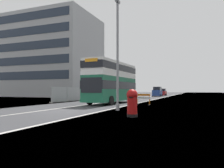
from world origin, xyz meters
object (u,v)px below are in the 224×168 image
(red_pillar_postbox, at_px, (132,102))
(roadworks_barrier, at_px, (143,98))
(lamppost_foreground, at_px, (118,58))
(car_receding_mid, at_px, (157,92))
(double_decker_bus, at_px, (112,82))
(car_oncoming_near, at_px, (124,93))
(car_receding_far, at_px, (162,92))

(red_pillar_postbox, relative_size, roadworks_barrier, 1.09)
(lamppost_foreground, xyz_separation_m, car_receding_mid, (-3.37, 37.66, -3.00))
(lamppost_foreground, bearing_deg, double_decker_bus, 114.11)
(double_decker_bus, relative_size, lamppost_foreground, 1.18)
(double_decker_bus, xyz_separation_m, car_receding_mid, (0.28, 29.49, -1.47))
(double_decker_bus, bearing_deg, car_oncoming_near, 104.38)
(double_decker_bus, bearing_deg, lamppost_foreground, -65.89)
(roadworks_barrier, bearing_deg, double_decker_bus, 162.51)
(lamppost_foreground, xyz_separation_m, car_receding_far, (-3.31, 45.14, -3.17))
(double_decker_bus, distance_m, red_pillar_postbox, 13.13)
(lamppost_foreground, bearing_deg, car_receding_far, 94.20)
(red_pillar_postbox, distance_m, car_oncoming_near, 33.18)
(double_decker_bus, height_order, lamppost_foreground, lamppost_foreground)
(roadworks_barrier, distance_m, car_receding_far, 38.43)
(double_decker_bus, xyz_separation_m, roadworks_barrier, (4.05, -1.28, -1.84))
(roadworks_barrier, height_order, car_oncoming_near, car_oncoming_near)
(red_pillar_postbox, bearing_deg, car_receding_far, 96.45)
(car_oncoming_near, bearing_deg, red_pillar_postbox, -70.85)
(lamppost_foreground, distance_m, car_oncoming_near, 29.35)
(red_pillar_postbox, xyz_separation_m, car_receding_mid, (-5.55, 41.14, 0.20))
(roadworks_barrier, relative_size, car_oncoming_near, 0.34)
(car_oncoming_near, height_order, car_receding_far, car_oncoming_near)
(lamppost_foreground, distance_m, red_pillar_postbox, 5.21)
(car_receding_far, bearing_deg, double_decker_bus, -90.53)
(red_pillar_postbox, height_order, car_receding_far, car_receding_far)
(car_receding_mid, bearing_deg, car_oncoming_near, -118.55)
(lamppost_foreground, bearing_deg, roadworks_barrier, 86.69)
(car_receding_far, bearing_deg, car_oncoming_near, -107.33)
(double_decker_bus, distance_m, roadworks_barrier, 4.63)
(double_decker_bus, distance_m, car_receding_far, 37.01)
(red_pillar_postbox, distance_m, car_receding_far, 48.93)
(car_oncoming_near, distance_m, car_receding_far, 18.10)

